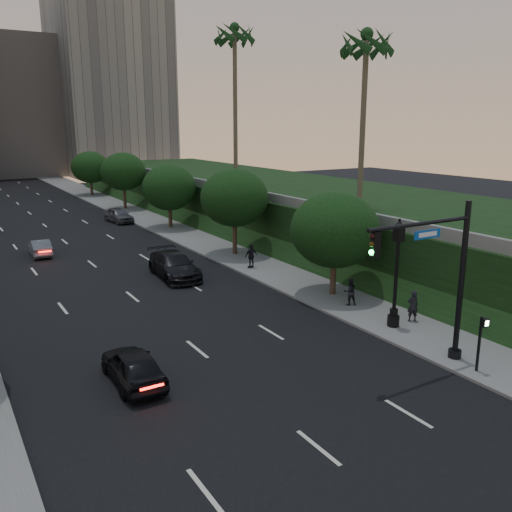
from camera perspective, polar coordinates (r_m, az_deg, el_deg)
ground at (r=21.18m, az=-0.27°, el=-14.48°), size 160.00×160.00×0.00m
road_surface at (r=48.05m, az=-19.00°, el=0.99°), size 16.00×140.00×0.02m
sidewalk_right at (r=51.08m, az=-7.74°, el=2.42°), size 4.50×140.00×0.15m
embankment at (r=54.76m, az=4.44°, el=5.31°), size 18.00×90.00×4.00m
parapet_wall at (r=50.02m, az=-3.53°, el=7.24°), size 0.35×90.00×0.70m
office_block_mid at (r=119.07m, az=-24.45°, el=14.03°), size 22.00×18.00×26.00m
office_block_right at (r=117.20m, az=-15.17°, el=17.23°), size 20.00×22.00×36.00m
tree_right_a at (r=31.74m, az=8.29°, el=2.73°), size 5.20×5.20×6.24m
tree_right_b at (r=41.50m, az=-2.29°, el=6.14°), size 5.20×5.20×6.74m
tree_right_c at (r=53.23m, az=-9.13°, el=7.13°), size 5.20×5.20×6.24m
tree_right_d at (r=66.30m, az=-13.80°, el=8.63°), size 5.20×5.20×6.74m
tree_right_e at (r=80.72m, az=-17.07°, el=8.93°), size 5.20×5.20×6.24m
palm_mid at (r=40.76m, az=11.55°, el=20.98°), size 3.20×3.20×13.00m
palm_far at (r=53.19m, az=-2.27°, el=22.01°), size 3.20×3.20×15.50m
traffic_signal_mast at (r=23.46m, az=19.17°, el=-2.73°), size 5.68×0.56×7.00m
street_lamp at (r=27.46m, az=14.52°, el=-2.29°), size 0.64×0.64×5.62m
pedestrian_signal at (r=23.91m, az=22.59°, el=-8.06°), size 0.30×0.33×2.50m
sedan_near_left at (r=22.31m, az=-12.82°, el=-11.23°), size 1.80×4.30×1.45m
sedan_mid_left at (r=45.30m, az=-21.78°, el=0.83°), size 1.53×3.97×1.29m
sedan_near_right at (r=36.49m, az=-8.61°, el=-0.98°), size 2.68×5.84×1.65m
sedan_far_right at (r=58.14m, az=-14.26°, el=4.19°), size 2.28×4.66×1.53m
pedestrian_a at (r=28.92m, az=16.17°, el=-5.06°), size 0.70×0.58×1.63m
pedestrian_b at (r=30.66m, az=9.86°, el=-3.73°), size 0.90×0.80×1.52m
pedestrian_c at (r=37.93m, az=-0.51°, el=0.01°), size 1.02×0.48×1.70m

